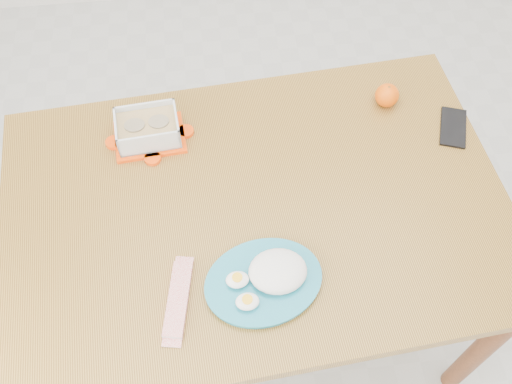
{
  "coord_description": "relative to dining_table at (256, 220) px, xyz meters",
  "views": [
    {
      "loc": [
        -0.27,
        -0.93,
        2.05
      ],
      "look_at": [
        -0.18,
        -0.12,
        0.81
      ],
      "focal_mm": 40.0,
      "sensor_mm": 36.0,
      "label": 1
    }
  ],
  "objects": [
    {
      "name": "rice_plate",
      "position": [
        0.0,
        -0.23,
        0.11
      ],
      "size": [
        0.34,
        0.34,
        0.08
      ],
      "rotation": [
        0.0,
        0.0,
        0.21
      ],
      "color": "#187388",
      "rests_on": "dining_table"
    },
    {
      "name": "orange_fruit",
      "position": [
        0.43,
        0.32,
        0.12
      ],
      "size": [
        0.07,
        0.07,
        0.07
      ],
      "primitive_type": "sphere",
      "color": "orange",
      "rests_on": "dining_table"
    },
    {
      "name": "dining_table",
      "position": [
        0.0,
        0.0,
        0.0
      ],
      "size": [
        1.43,
        1.01,
        0.75
      ],
      "rotation": [
        0.0,
        0.0,
        0.08
      ],
      "color": "olive",
      "rests_on": "ground"
    },
    {
      "name": "food_container",
      "position": [
        -0.28,
        0.26,
        0.13
      ],
      "size": [
        0.21,
        0.17,
        0.08
      ],
      "rotation": [
        0.0,
        0.0,
        0.09
      ],
      "color": "#FF4607",
      "rests_on": "dining_table"
    },
    {
      "name": "smartphone",
      "position": [
        0.61,
        0.2,
        0.09
      ],
      "size": [
        0.12,
        0.16,
        0.01
      ],
      "primitive_type": "cube",
      "rotation": [
        0.0,
        0.0,
        -0.33
      ],
      "color": "black",
      "rests_on": "dining_table"
    },
    {
      "name": "ground",
      "position": [
        0.18,
        0.12,
        -0.67
      ],
      "size": [
        3.5,
        3.5,
        0.0
      ],
      "primitive_type": "plane",
      "color": "#B7B7B2",
      "rests_on": "ground"
    },
    {
      "name": "candy_bar",
      "position": [
        -0.22,
        -0.25,
        0.09
      ],
      "size": [
        0.08,
        0.2,
        0.02
      ],
      "primitive_type": "cube",
      "rotation": [
        0.0,
        0.0,
        1.39
      ],
      "color": "#BE0E09",
      "rests_on": "dining_table"
    }
  ]
}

